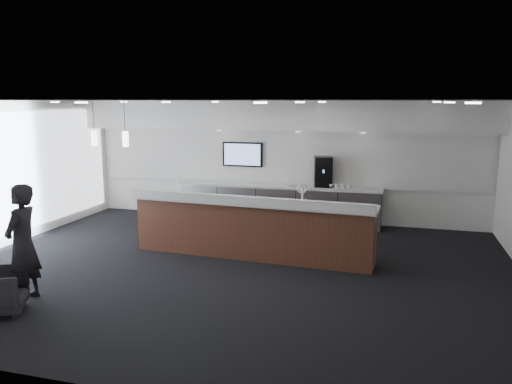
# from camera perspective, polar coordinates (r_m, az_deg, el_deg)

# --- Properties ---
(ground) EXTENTS (10.00, 10.00, 0.00)m
(ground) POSITION_cam_1_polar(r_m,az_deg,el_deg) (9.14, -2.74, -8.74)
(ground) COLOR black
(ground) RESTS_ON ground
(ceiling) EXTENTS (10.00, 8.00, 0.02)m
(ceiling) POSITION_cam_1_polar(r_m,az_deg,el_deg) (8.64, -2.91, 10.42)
(ceiling) COLOR black
(ceiling) RESTS_ON back_wall
(back_wall) EXTENTS (10.00, 0.02, 3.00)m
(back_wall) POSITION_cam_1_polar(r_m,az_deg,el_deg) (12.59, 2.94, 3.55)
(back_wall) COLOR white
(back_wall) RESTS_ON ground
(soffit_bulkhead) EXTENTS (10.00, 0.90, 0.70)m
(soffit_bulkhead) POSITION_cam_1_polar(r_m,az_deg,el_deg) (12.06, 2.52, 8.74)
(soffit_bulkhead) COLOR white
(soffit_bulkhead) RESTS_ON back_wall
(alcove_panel) EXTENTS (9.80, 0.06, 1.40)m
(alcove_panel) POSITION_cam_1_polar(r_m,az_deg,el_deg) (12.55, 2.92, 3.99)
(alcove_panel) COLOR white
(alcove_panel) RESTS_ON back_wall
(back_credenza) EXTENTS (5.06, 0.66, 0.95)m
(back_credenza) POSITION_cam_1_polar(r_m,az_deg,el_deg) (12.40, 2.53, -1.33)
(back_credenza) COLOR gray
(back_credenza) RESTS_ON ground
(wall_tv) EXTENTS (1.05, 0.08, 0.62)m
(wall_tv) POSITION_cam_1_polar(r_m,az_deg,el_deg) (12.73, -1.55, 4.32)
(wall_tv) COLOR black
(wall_tv) RESTS_ON back_wall
(pendant_left) EXTENTS (0.12, 0.12, 0.30)m
(pendant_left) POSITION_cam_1_polar(r_m,az_deg,el_deg) (10.38, -14.17, 5.97)
(pendant_left) COLOR #F6E2C0
(pendant_left) RESTS_ON ceiling
(pendant_right) EXTENTS (0.12, 0.12, 0.30)m
(pendant_right) POSITION_cam_1_polar(r_m,az_deg,el_deg) (10.75, -17.43, 5.94)
(pendant_right) COLOR #F6E2C0
(pendant_right) RESTS_ON ceiling
(ceiling_can_lights) EXTENTS (7.00, 5.00, 0.02)m
(ceiling_can_lights) POSITION_cam_1_polar(r_m,az_deg,el_deg) (8.64, -2.91, 10.22)
(ceiling_can_lights) COLOR white
(ceiling_can_lights) RESTS_ON ceiling
(service_counter) EXTENTS (4.81, 1.10, 1.49)m
(service_counter) POSITION_cam_1_polar(r_m,az_deg,el_deg) (9.67, -0.49, -4.09)
(service_counter) COLOR #472417
(service_counter) RESTS_ON ground
(coffee_machine) EXTENTS (0.51, 0.59, 0.73)m
(coffee_machine) POSITION_cam_1_polar(r_m,az_deg,el_deg) (12.13, 7.67, 2.32)
(coffee_machine) COLOR black
(coffee_machine) RESTS_ON back_credenza
(info_sign_left) EXTENTS (0.15, 0.04, 0.20)m
(info_sign_left) POSITION_cam_1_polar(r_m,az_deg,el_deg) (12.16, 4.13, 1.15)
(info_sign_left) COLOR silver
(info_sign_left) RESTS_ON back_credenza
(info_sign_right) EXTENTS (0.20, 0.04, 0.26)m
(info_sign_right) POSITION_cam_1_polar(r_m,az_deg,el_deg) (11.97, 7.98, 1.09)
(info_sign_right) COLOR silver
(info_sign_right) RESTS_ON back_credenza
(lounge_guest) EXTENTS (0.52, 0.71, 1.79)m
(lounge_guest) POSITION_cam_1_polar(r_m,az_deg,el_deg) (8.24, -25.14, -5.35)
(lounge_guest) COLOR black
(lounge_guest) RESTS_ON ground
(cup_0) EXTENTS (0.11, 0.11, 0.10)m
(cup_0) POSITION_cam_1_polar(r_m,az_deg,el_deg) (11.95, 10.52, 0.61)
(cup_0) COLOR white
(cup_0) RESTS_ON back_credenza
(cup_1) EXTENTS (0.15, 0.15, 0.10)m
(cup_1) POSITION_cam_1_polar(r_m,az_deg,el_deg) (11.97, 9.85, 0.64)
(cup_1) COLOR white
(cup_1) RESTS_ON back_credenza
(cup_2) EXTENTS (0.13, 0.13, 0.10)m
(cup_2) POSITION_cam_1_polar(r_m,az_deg,el_deg) (11.98, 9.19, 0.67)
(cup_2) COLOR white
(cup_2) RESTS_ON back_credenza
(cup_3) EXTENTS (0.14, 0.14, 0.10)m
(cup_3) POSITION_cam_1_polar(r_m,az_deg,el_deg) (12.00, 8.53, 0.70)
(cup_3) COLOR white
(cup_3) RESTS_ON back_credenza
(cup_4) EXTENTS (0.15, 0.15, 0.10)m
(cup_4) POSITION_cam_1_polar(r_m,az_deg,el_deg) (12.01, 7.86, 0.73)
(cup_4) COLOR white
(cup_4) RESTS_ON back_credenza
(cup_5) EXTENTS (0.12, 0.12, 0.10)m
(cup_5) POSITION_cam_1_polar(r_m,az_deg,el_deg) (12.03, 7.20, 0.76)
(cup_5) COLOR white
(cup_5) RESTS_ON back_credenza
(cup_6) EXTENTS (0.15, 0.15, 0.10)m
(cup_6) POSITION_cam_1_polar(r_m,az_deg,el_deg) (12.05, 6.54, 0.80)
(cup_6) COLOR white
(cup_6) RESTS_ON back_credenza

